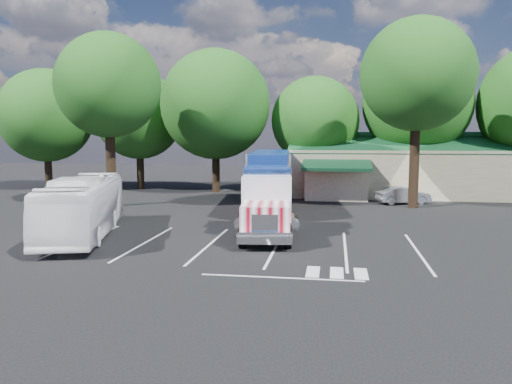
# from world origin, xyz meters

# --- Properties ---
(ground) EXTENTS (120.00, 120.00, 0.00)m
(ground) POSITION_xyz_m (0.00, 0.00, 0.00)
(ground) COLOR black
(ground) RESTS_ON ground
(event_hall) EXTENTS (24.20, 14.12, 5.55)m
(event_hall) POSITION_xyz_m (13.74, 17.81, 2.21)
(event_hall) COLOR beige
(event_hall) RESTS_ON ground
(tree_row_a) EXTENTS (9.00, 9.00, 11.68)m
(tree_row_a) POSITION_xyz_m (-22.00, 16.50, 7.16)
(tree_row_a) COLOR black
(tree_row_a) RESTS_ON ground
(tree_row_b) EXTENTS (8.40, 8.40, 11.35)m
(tree_row_b) POSITION_xyz_m (-13.00, 17.80, 7.13)
(tree_row_b) COLOR black
(tree_row_b) RESTS_ON ground
(tree_row_c) EXTENTS (10.00, 10.00, 13.05)m
(tree_row_c) POSITION_xyz_m (-5.00, 16.20, 8.04)
(tree_row_c) COLOR black
(tree_row_c) RESTS_ON ground
(tree_row_d) EXTENTS (8.00, 8.00, 10.60)m
(tree_row_d) POSITION_xyz_m (4.00, 17.50, 6.58)
(tree_row_d) COLOR black
(tree_row_d) RESTS_ON ground
(tree_row_e) EXTENTS (9.60, 9.60, 12.90)m
(tree_row_e) POSITION_xyz_m (13.00, 18.00, 8.09)
(tree_row_e) COLOR black
(tree_row_e) RESTS_ON ground
(tree_near_left) EXTENTS (7.60, 7.60, 12.65)m
(tree_near_left) POSITION_xyz_m (-10.50, 6.00, 8.81)
(tree_near_left) COLOR black
(tree_near_left) RESTS_ON ground
(tree_near_right) EXTENTS (8.00, 8.00, 13.50)m
(tree_near_right) POSITION_xyz_m (11.50, 8.50, 9.46)
(tree_near_right) COLOR black
(tree_near_right) RESTS_ON ground
(semi_truck) EXTENTS (4.75, 20.46, 4.25)m
(semi_truck) POSITION_xyz_m (1.64, 3.89, 2.41)
(semi_truck) COLOR black
(semi_truck) RESTS_ON ground
(woman) EXTENTS (0.50, 0.68, 1.72)m
(woman) POSITION_xyz_m (1.72, -3.81, 0.86)
(woman) COLOR black
(woman) RESTS_ON ground
(bicycle) EXTENTS (1.12, 1.80, 0.89)m
(bicycle) POSITION_xyz_m (1.80, 2.99, 0.45)
(bicycle) COLOR black
(bicycle) RESTS_ON ground
(tour_bus) EXTENTS (5.65, 11.30, 3.07)m
(tour_bus) POSITION_xyz_m (-7.00, -4.81, 1.54)
(tour_bus) COLOR white
(tour_bus) RESTS_ON ground
(silver_sedan) EXTENTS (4.30, 2.60, 1.34)m
(silver_sedan) POSITION_xyz_m (11.08, 10.50, 0.67)
(silver_sedan) COLOR #A8A9B0
(silver_sedan) RESTS_ON ground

